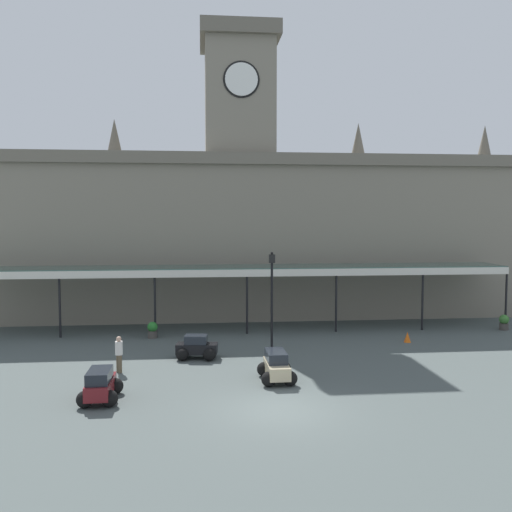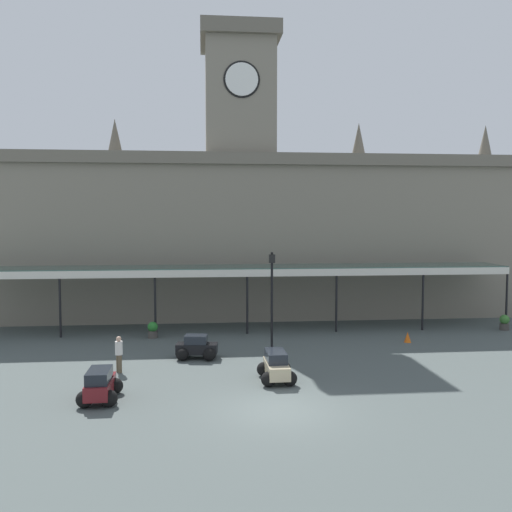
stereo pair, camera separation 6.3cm
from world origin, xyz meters
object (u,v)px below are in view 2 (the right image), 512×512
at_px(car_black_sedan, 197,349).
at_px(planter_near_kerb, 153,330).
at_px(car_beige_estate, 276,368).
at_px(car_maroon_estate, 100,387).
at_px(victorian_lamppost, 272,291).
at_px(pedestrian_beside_cars, 119,353).
at_px(planter_forecourt_centre, 504,322).
at_px(traffic_cone, 408,337).

relative_size(car_black_sedan, planter_near_kerb, 2.23).
xyz_separation_m(car_beige_estate, car_maroon_estate, (-7.13, -1.98, 0.00)).
bearing_deg(car_beige_estate, victorian_lamppost, 85.15).
height_order(car_maroon_estate, pedestrian_beside_cars, pedestrian_beside_cars).
relative_size(car_black_sedan, planter_forecourt_centre, 2.23).
bearing_deg(car_black_sedan, pedestrian_beside_cars, -148.48).
relative_size(car_maroon_estate, traffic_cone, 3.84).
bearing_deg(car_beige_estate, car_maroon_estate, -164.49).
xyz_separation_m(traffic_cone, planter_near_kerb, (-14.54, 2.58, 0.20)).
relative_size(planter_forecourt_centre, planter_near_kerb, 1.00).
bearing_deg(planter_forecourt_centre, car_beige_estate, -149.12).
distance_m(car_black_sedan, pedestrian_beside_cars, 4.15).
relative_size(car_maroon_estate, planter_forecourt_centre, 2.35).
height_order(car_maroon_estate, planter_near_kerb, car_maroon_estate).
distance_m(car_maroon_estate, victorian_lamppost, 10.51).
bearing_deg(car_maroon_estate, car_beige_estate, 15.51).
distance_m(pedestrian_beside_cars, victorian_lamppost, 8.27).
distance_m(car_beige_estate, traffic_cone, 10.74).
height_order(pedestrian_beside_cars, traffic_cone, pedestrian_beside_cars).
relative_size(victorian_lamppost, traffic_cone, 9.03).
bearing_deg(planter_near_kerb, planter_forecourt_centre, 0.60).
relative_size(car_beige_estate, traffic_cone, 3.84).
height_order(car_maroon_estate, victorian_lamppost, victorian_lamppost).
bearing_deg(car_maroon_estate, victorian_lamppost, 42.07).
bearing_deg(car_black_sedan, planter_forecourt_centre, 15.39).
height_order(car_black_sedan, car_beige_estate, car_beige_estate).
bearing_deg(victorian_lamppost, car_maroon_estate, -137.93).
relative_size(car_maroon_estate, planter_near_kerb, 2.35).
bearing_deg(car_maroon_estate, car_black_sedan, 59.18).
bearing_deg(traffic_cone, planter_forecourt_centre, 20.78).
distance_m(traffic_cone, planter_forecourt_centre, 7.90).
height_order(car_beige_estate, car_maroon_estate, same).
bearing_deg(car_black_sedan, car_maroon_estate, -120.82).
relative_size(car_maroon_estate, pedestrian_beside_cars, 1.35).
height_order(traffic_cone, planter_forecourt_centre, planter_forecourt_centre).
bearing_deg(planter_forecourt_centre, traffic_cone, -159.22).
distance_m(car_maroon_estate, planter_near_kerb, 11.25).
height_order(car_beige_estate, traffic_cone, car_beige_estate).
height_order(traffic_cone, planter_near_kerb, planter_near_kerb).
distance_m(car_beige_estate, pedestrian_beside_cars, 7.28).
bearing_deg(planter_forecourt_centre, planter_near_kerb, -179.40).
relative_size(car_beige_estate, car_maroon_estate, 1.00).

